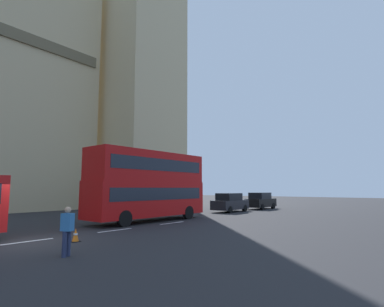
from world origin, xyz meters
The scene contains 6 objects.
ground_plane centered at (0.00, 0.00, 0.00)m, with size 160.00×160.00×0.00m, color #262628.
double_decker_bus centered at (9.06, 2.00, 2.71)m, with size 9.38×2.54×4.90m.
sedan_lead centered at (20.15, 2.21, 0.91)m, with size 4.40×1.86×1.85m.
sedan_trailing centered at (26.00, 1.79, 0.91)m, with size 4.40×1.86×1.85m.
traffic_cone_east centered at (1.45, -1.66, 0.28)m, with size 0.36×0.36×0.58m.
pedestrian_by_kerb centered at (-0.26, -4.09, 0.91)m, with size 0.38×0.46×1.69m.
Camera 1 is at (-5.68, -14.12, 2.31)m, focal length 28.09 mm.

